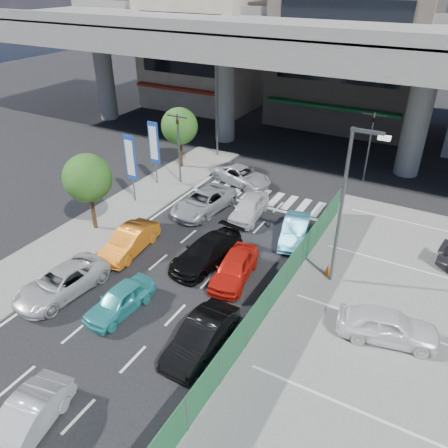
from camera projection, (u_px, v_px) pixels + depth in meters
The scene contains 28 objects.
ground at pixel (147, 304), 20.64m from camera, with size 120.00×120.00×0.00m, color black.
parking_lot at pixel (397, 363), 17.51m from camera, with size 12.00×28.00×0.06m, color slate.
sidewalk_left at pixel (96, 228), 26.56m from camera, with size 4.00×30.00×0.12m, color slate.
fence_run at pixel (259, 314), 18.71m from camera, with size 0.16×22.00×1.80m, color #1F5C34, non-canonical shape.
expressway at pixel (318, 45), 32.81m from camera, with size 64.00×14.00×10.75m.
building_west at pixel (205, 45), 48.20m from camera, with size 12.00×10.90×13.00m.
building_center at pixel (354, 44), 41.73m from camera, with size 14.00×10.90×15.00m.
traffic_light_left at pixel (178, 132), 30.31m from camera, with size 1.60×1.24×5.20m.
traffic_light_right at pixel (372, 130), 30.67m from camera, with size 1.60×1.24×5.20m.
street_lamp_right at pixel (347, 197), 19.74m from camera, with size 1.65×0.22×8.00m.
street_lamp_left at pixel (219, 100), 34.47m from camera, with size 1.65×0.22×8.00m.
signboard_near at pixel (131, 160), 28.15m from camera, with size 0.80×0.14×4.70m.
signboard_far at pixel (154, 145), 30.58m from camera, with size 0.80×0.14×4.70m.
tree_near at pixel (88, 178), 24.89m from camera, with size 2.80×2.80×4.80m.
tree_far at pixel (179, 126), 33.14m from camera, with size 2.80×2.80×4.80m.
hatch_white_back_mid at pixel (24, 422), 14.53m from camera, with size 1.36×3.91×1.29m, color silver.
sedan_white_mid_left at pixel (61, 283), 20.98m from camera, with size 2.19×4.75×1.32m, color silver.
taxi_teal_mid at pixel (120, 300), 19.91m from camera, with size 1.49×3.72×1.27m, color #37ACAE.
hatch_black_mid_right at pixel (201, 336), 17.86m from camera, with size 1.46×4.19×1.38m, color black.
taxi_orange_left at pixel (130, 241), 24.14m from camera, with size 1.46×4.19×1.38m, color orange.
sedan_black_mid at pixel (207, 252), 23.19m from camera, with size 1.93×4.76×1.38m, color black.
taxi_orange_right at pixel (234, 268), 21.98m from camera, with size 1.63×4.05×1.38m, color red.
wagon_silver_front_left at pixel (204, 202), 28.21m from camera, with size 2.29×4.97×1.38m, color #999B9F.
sedan_white_front_mid at pixel (249, 208), 27.52m from camera, with size 1.63×4.05×1.38m, color silver.
kei_truck_front_right at pixel (295, 231), 25.18m from camera, with size 1.37×3.93×1.30m, color #5CC6F0.
crossing_wagon_silver at pixel (242, 176), 31.93m from camera, with size 2.11×4.57×1.27m, color #ACADB4.
parked_sedan_white at pixel (388, 326), 18.29m from camera, with size 1.67×4.16×1.42m, color white.
traffic_cone at pixel (328, 269), 22.37m from camera, with size 0.35×0.35×0.67m, color #D0470B.
Camera 1 is at (10.91, -12.13, 13.68)m, focal length 35.00 mm.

